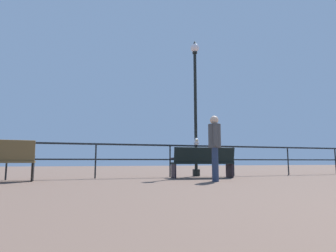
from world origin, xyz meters
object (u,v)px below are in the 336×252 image
Objects in this scene: bench_near_left at (203,161)px; lamppost_center at (195,98)px; person_by_bench at (215,143)px; seagull_on_rail at (196,142)px.

lamppost_center reaches higher than bench_near_left.
bench_near_left is 1.39m from person_by_bench.
person_by_bench is 3.66× the size of seagull_on_rail.
bench_near_left is 4.23× the size of seagull_on_rail.
person_by_bench is (-0.54, -2.32, -1.68)m from lamppost_center.
bench_near_left is at bearing 77.03° from person_by_bench.
seagull_on_rail is (-0.09, -0.25, -1.51)m from lamppost_center.
seagull_on_rail is (0.44, 2.07, 0.17)m from person_by_bench.
person_by_bench reaches higher than bench_near_left.
seagull_on_rail is (0.15, 0.78, 0.60)m from bench_near_left.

